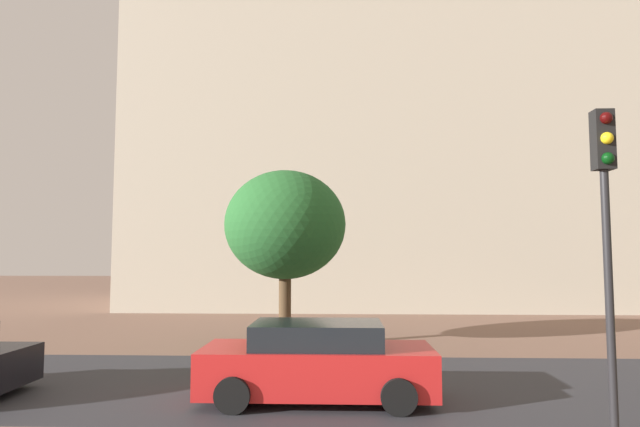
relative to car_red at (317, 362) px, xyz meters
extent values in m
plane|color=brown|center=(-0.05, 1.88, -0.72)|extent=(120.00, 120.00, 0.00)
cube|color=#2D2D33|center=(-0.05, 1.36, -0.72)|extent=(120.00, 6.19, 0.00)
cube|color=#B2A893|center=(3.66, 20.86, 7.11)|extent=(28.61, 11.34, 15.65)
cube|color=#2D3842|center=(3.66, 20.86, 16.14)|extent=(26.33, 10.43, 2.40)
cube|color=#B2A893|center=(3.49, 20.86, 13.33)|extent=(5.43, 5.43, 28.09)
cylinder|color=#B2A893|center=(-9.15, 16.69, 9.29)|extent=(2.80, 2.80, 20.02)
cube|color=red|center=(0.00, 0.00, -0.12)|extent=(4.40, 1.81, 0.84)
cube|color=black|center=(0.00, 0.00, 0.53)|extent=(2.46, 1.59, 0.46)
cylinder|color=black|center=(-1.45, -0.91, -0.40)|extent=(0.64, 0.22, 0.64)
cylinder|color=black|center=(-1.45, 0.91, -0.40)|extent=(0.64, 0.22, 0.64)
cylinder|color=black|center=(1.45, -0.91, -0.40)|extent=(0.64, 0.22, 0.64)
cylinder|color=black|center=(1.45, 0.91, -0.40)|extent=(0.64, 0.22, 0.64)
cylinder|color=black|center=(-6.58, 0.92, -0.40)|extent=(0.64, 0.22, 0.64)
cylinder|color=black|center=(4.36, -2.42, 1.30)|extent=(0.12, 0.12, 4.03)
cube|color=black|center=(4.36, -2.42, 3.76)|extent=(0.28, 0.24, 0.90)
sphere|color=#390606|center=(4.36, -2.55, 4.06)|extent=(0.18, 0.18, 0.18)
sphere|color=yellow|center=(4.36, -2.55, 3.76)|extent=(0.18, 0.18, 0.18)
sphere|color=#06330C|center=(4.36, -2.55, 3.46)|extent=(0.18, 0.18, 0.18)
cylinder|color=#4C3823|center=(-1.25, 6.04, 0.39)|extent=(0.38, 0.38, 2.22)
ellipsoid|color=#235B28|center=(-1.25, 6.04, 3.00)|extent=(3.73, 3.73, 3.36)
camera|label=1|loc=(0.44, -10.45, 2.04)|focal=30.10mm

